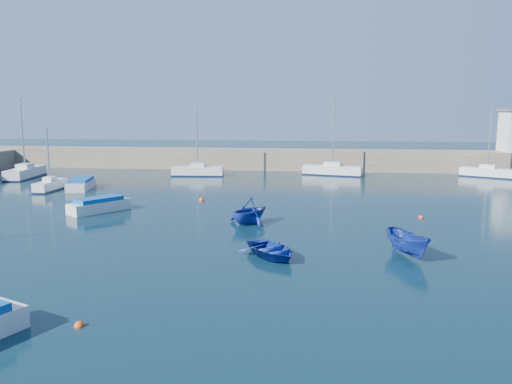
# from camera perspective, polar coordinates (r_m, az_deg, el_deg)

# --- Properties ---
(ground) EXTENTS (220.00, 220.00, 0.00)m
(ground) POSITION_cam_1_polar(r_m,az_deg,el_deg) (21.32, 0.76, -11.75)
(ground) COLOR #0B232F
(ground) RESTS_ON ground
(back_wall) EXTENTS (96.00, 4.50, 2.60)m
(back_wall) POSITION_cam_1_polar(r_m,az_deg,el_deg) (66.13, 5.18, 3.71)
(back_wall) COLOR #786C5C
(back_wall) RESTS_ON ground
(sailboat_3) EXTENTS (1.33, 4.54, 6.16)m
(sailboat_3) POSITION_cam_1_polar(r_m,az_deg,el_deg) (52.28, -22.45, 0.74)
(sailboat_3) COLOR silver
(sailboat_3) RESTS_ON ground
(sailboat_4) EXTENTS (2.76, 7.10, 9.13)m
(sailboat_4) POSITION_cam_1_polar(r_m,az_deg,el_deg) (63.29, -24.86, 2.06)
(sailboat_4) COLOR silver
(sailboat_4) RESTS_ON ground
(sailboat_5) EXTENTS (6.16, 2.18, 8.05)m
(sailboat_5) POSITION_cam_1_polar(r_m,az_deg,el_deg) (59.67, -6.68, 2.43)
(sailboat_5) COLOR silver
(sailboat_5) RESTS_ON ground
(sailboat_6) EXTENTS (7.29, 3.58, 9.21)m
(sailboat_6) POSITION_cam_1_polar(r_m,az_deg,el_deg) (60.72, 8.74, 2.52)
(sailboat_6) COLOR silver
(sailboat_6) RESTS_ON ground
(sailboat_7) EXTENTS (5.99, 4.31, 7.88)m
(sailboat_7) POSITION_cam_1_polar(r_m,az_deg,el_deg) (64.06, 24.93, 2.07)
(sailboat_7) COLOR silver
(sailboat_7) RESTS_ON ground
(motorboat_1) EXTENTS (3.96, 4.69, 1.13)m
(motorboat_1) POSITION_cam_1_polar(r_m,az_deg,el_deg) (40.00, -17.50, -1.42)
(motorboat_1) COLOR silver
(motorboat_1) RESTS_ON ground
(motorboat_2) EXTENTS (2.90, 5.44, 1.06)m
(motorboat_2) POSITION_cam_1_polar(r_m,az_deg,el_deg) (52.44, -19.34, 0.90)
(motorboat_2) COLOR silver
(motorboat_2) RESTS_ON ground
(dinghy_center) EXTENTS (4.38, 4.62, 0.78)m
(dinghy_center) POSITION_cam_1_polar(r_m,az_deg,el_deg) (26.49, 1.78, -6.64)
(dinghy_center) COLOR navy
(dinghy_center) RESTS_ON ground
(dinghy_left) EXTENTS (4.44, 4.55, 1.82)m
(dinghy_left) POSITION_cam_1_polar(r_m,az_deg,el_deg) (34.05, -0.83, -2.15)
(dinghy_left) COLOR navy
(dinghy_left) RESTS_ON ground
(dinghy_right) EXTENTS (2.56, 3.74, 1.35)m
(dinghy_right) POSITION_cam_1_polar(r_m,az_deg,el_deg) (27.78, 16.98, -5.68)
(dinghy_right) COLOR navy
(dinghy_right) RESTS_ON ground
(buoy_0) EXTENTS (0.38, 0.38, 0.38)m
(buoy_0) POSITION_cam_1_polar(r_m,az_deg,el_deg) (19.60, -19.54, -14.25)
(buoy_0) COLOR #F2420C
(buoy_0) RESTS_ON ground
(buoy_1) EXTENTS (0.39, 0.39, 0.39)m
(buoy_1) POSITION_cam_1_polar(r_m,az_deg,el_deg) (37.98, 18.34, -2.83)
(buoy_1) COLOR red
(buoy_1) RESTS_ON ground
(buoy_3) EXTENTS (0.49, 0.49, 0.49)m
(buoy_3) POSITION_cam_1_polar(r_m,az_deg,el_deg) (43.33, -6.23, -0.96)
(buoy_3) COLOR #F2420C
(buoy_3) RESTS_ON ground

